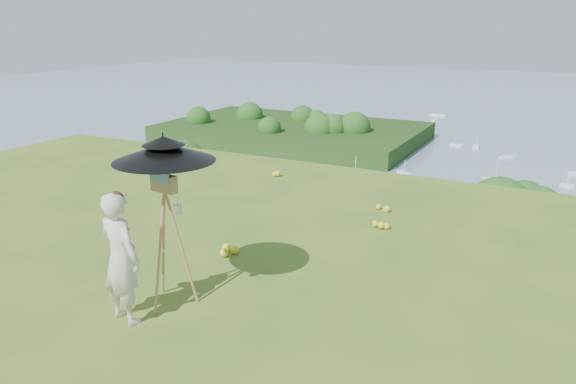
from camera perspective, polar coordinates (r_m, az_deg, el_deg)
The scene contains 12 objects.
ground at distance 8.78m, azimuth -22.90°, elevation -6.55°, with size 14.00×14.00×0.00m, color #3F671D.
shoreline_tier at distance 89.36m, azimuth 20.79°, elevation -10.22°, with size 170.00×28.00×8.00m, color gray.
bay_water at distance 247.90m, azimuth 25.86°, elevation 6.74°, with size 700.00×700.00×0.00m, color #7489A6.
peninsula at distance 182.40m, azimuth 0.51°, elevation 6.89°, with size 90.00×60.00×12.00m, color black, non-canonical shape.
slope_trees at distance 44.45m, azimuth 16.85°, elevation -8.03°, with size 110.00×50.00×6.00m, color #1E5018, non-canonical shape.
harbor_town at distance 86.70m, azimuth 21.24°, elevation -6.38°, with size 110.00×22.00×5.00m, color silver, non-canonical shape.
moored_boats at distance 171.10m, azimuth 20.50°, elevation 3.52°, with size 140.00×140.00×0.70m, color white, non-canonical shape.
wildflowers at distance 8.90m, azimuth -21.72°, elevation -5.67°, with size 10.00×10.50×0.12m, color yellow, non-canonical shape.
painter at distance 6.58m, azimuth -16.65°, elevation -6.43°, with size 0.56×0.37×1.55m, color beige.
field_easel at distance 6.80m, azimuth -12.15°, elevation -4.29°, with size 0.67×0.67×1.77m, color #A56845, non-canonical shape.
sun_umbrella at distance 6.55m, azimuth -12.45°, elevation 3.12°, with size 1.18×1.18×0.66m, color black, non-canonical shape.
painter_cap at distance 6.33m, azimuth -17.21°, elevation -0.33°, with size 0.19×0.23×0.10m, color #E47D80, non-canonical shape.
Camera 1 is at (6.42, -4.99, 3.32)m, focal length 35.00 mm.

